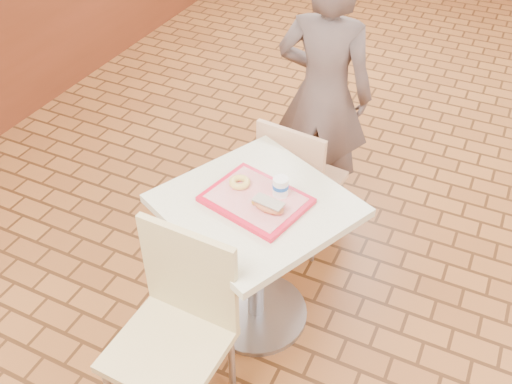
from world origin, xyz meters
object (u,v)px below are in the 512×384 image
at_px(main_table, 256,243).
at_px(ring_donut, 240,182).
at_px(chair_main_front, 177,323).
at_px(customer, 324,94).
at_px(chair_main_back, 298,178).
at_px(serving_tray, 256,200).
at_px(paper_cup, 281,186).
at_px(long_john_donut, 268,205).

bearing_deg(main_table, ring_donut, 155.69).
relative_size(chair_main_front, customer, 0.61).
xyz_separation_m(chair_main_front, chair_main_back, (0.06, 1.21, -0.06)).
distance_m(serving_tray, paper_cup, 0.13).
bearing_deg(main_table, chair_main_front, -99.34).
bearing_deg(chair_main_front, chair_main_back, 88.97).
bearing_deg(long_john_donut, main_table, 148.21).
xyz_separation_m(chair_main_back, ring_donut, (-0.07, -0.58, 0.37)).
height_order(ring_donut, paper_cup, paper_cup).
distance_m(ring_donut, paper_cup, 0.20).
xyz_separation_m(customer, serving_tray, (0.07, -1.08, 0.03)).
bearing_deg(serving_tray, chair_main_back, 93.37).
relative_size(chair_main_back, long_john_donut, 5.18).
distance_m(customer, serving_tray, 1.08).
xyz_separation_m(chair_main_front, long_john_donut, (0.18, 0.53, 0.32)).
bearing_deg(paper_cup, long_john_donut, -94.14).
relative_size(main_table, paper_cup, 8.86).
bearing_deg(ring_donut, chair_main_back, 83.03).
bearing_deg(paper_cup, chair_main_front, -106.07).
relative_size(main_table, customer, 0.51).
xyz_separation_m(chair_main_front, paper_cup, (0.19, 0.65, 0.34)).
xyz_separation_m(main_table, ring_donut, (-0.11, 0.05, 0.31)).
bearing_deg(serving_tray, ring_donut, 155.69).
height_order(chair_main_front, serving_tray, chair_main_front).
distance_m(chair_main_front, customer, 1.68).
bearing_deg(chair_main_back, main_table, 99.07).
distance_m(long_john_donut, paper_cup, 0.12).
xyz_separation_m(long_john_donut, paper_cup, (0.01, 0.12, 0.02)).
distance_m(main_table, serving_tray, 0.28).
bearing_deg(ring_donut, main_table, -24.31).
bearing_deg(chair_main_back, ring_donut, 88.73).
bearing_deg(customer, serving_tray, 88.35).
xyz_separation_m(main_table, customer, (-0.07, 1.08, 0.25)).
bearing_deg(customer, ring_donut, 82.48).
xyz_separation_m(serving_tray, ring_donut, (-0.11, 0.05, 0.03)).
bearing_deg(main_table, customer, 93.66).
distance_m(main_table, chair_main_back, 0.64).
relative_size(customer, paper_cup, 17.42).
relative_size(main_table, chair_main_front, 0.83).
xyz_separation_m(customer, long_john_donut, (0.15, -1.13, 0.06)).
distance_m(main_table, chair_main_front, 0.59).
relative_size(ring_donut, paper_cup, 1.09).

